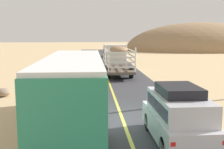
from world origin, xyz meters
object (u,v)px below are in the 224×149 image
car_far (111,51)px  bus (74,90)px  boulder_near_shoulder (3,92)px  livestock_truck (116,56)px  suv_near (178,115)px

car_far → bus: bearing=-96.6°
car_far → boulder_near_shoulder: car_far is taller
car_far → boulder_near_shoulder: (-9.71, -31.92, -0.80)m
livestock_truck → car_far: size_ratio=2.10×
livestock_truck → boulder_near_shoulder: (-8.75, -11.66, -1.51)m
suv_near → car_far: suv_near is taller
bus → car_far: bearing=83.4°
suv_near → boulder_near_shoulder: (-9.37, 9.00, -0.87)m
suv_near → car_far: (0.34, 40.93, -0.06)m
boulder_near_shoulder → livestock_truck: bearing=53.1°
livestock_truck → car_far: bearing=87.3°
suv_near → car_far: 40.93m
livestock_truck → suv_near: bearing=-88.3°
car_far → livestock_truck: bearing=-92.7°
suv_near → car_far: bearing=89.5°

